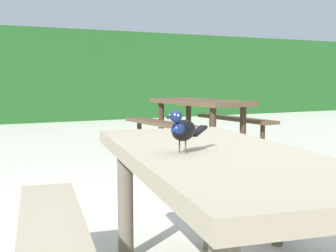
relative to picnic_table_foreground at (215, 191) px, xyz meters
name	(u,v)px	position (x,y,z in m)	size (l,w,h in m)	color
hedge_wall	(0,76)	(0.19, 10.35, 0.58)	(28.00, 2.06, 2.27)	#235B23
picnic_table_foreground	(215,191)	(0.00, 0.00, 0.00)	(1.95, 1.97, 0.74)	gray
bird_grackle	(182,129)	(-0.17, 0.00, 0.29)	(0.26, 0.16, 0.18)	black
picnic_table_mid_left	(199,112)	(2.41, 4.24, 0.00)	(1.81, 1.85, 0.74)	brown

